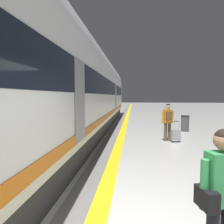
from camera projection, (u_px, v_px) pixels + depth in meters
The scene contains 7 objects.
safety_line_strip at pixel (124, 128), 12.40m from camera, with size 0.36×80.00×0.01m, color yellow.
tactile_edge_band at pixel (118, 128), 12.44m from camera, with size 0.71×80.00×0.01m, color slate.
high_speed_train at pixel (76, 86), 9.63m from camera, with size 2.94×30.01×4.97m.
traveller_foreground at pixel (220, 192), 2.18m from camera, with size 0.54×0.36×1.67m.
passenger_near at pixel (168, 119), 8.85m from camera, with size 0.52×0.37×1.68m.
suitcase_near at pixel (176, 135), 8.70m from camera, with size 0.42×0.31×0.94m.
waste_bin at pixel (185, 123), 11.36m from camera, with size 0.46×0.46×0.91m.
Camera 1 is at (-0.31, -2.28, 2.02)m, focal length 31.80 mm.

